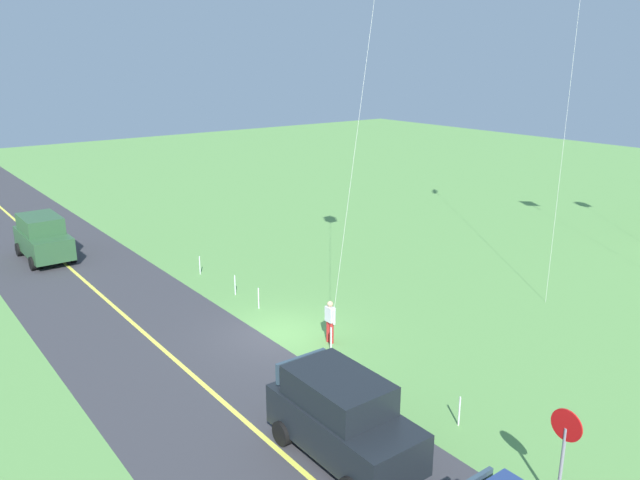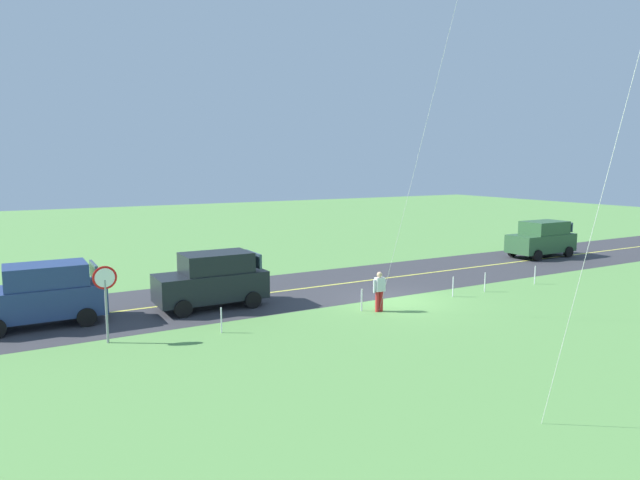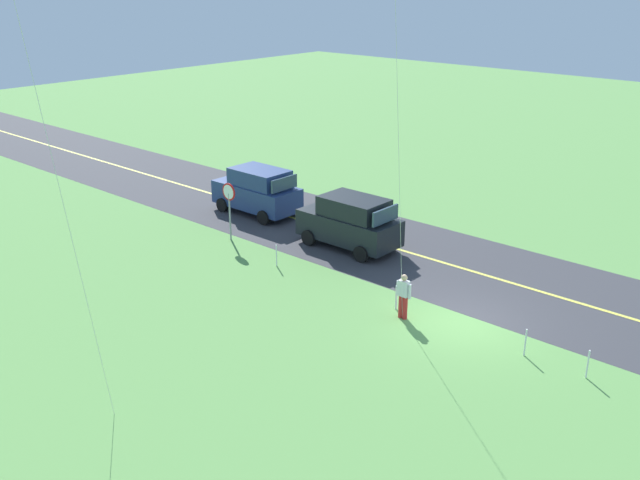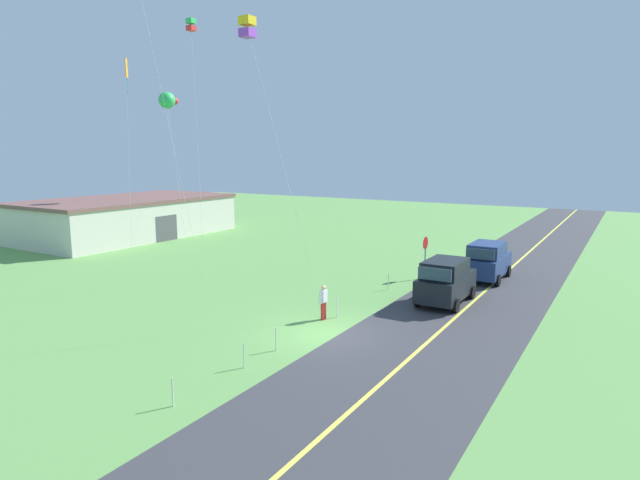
{
  "view_description": "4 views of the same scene",
  "coord_description": "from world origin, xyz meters",
  "px_view_note": "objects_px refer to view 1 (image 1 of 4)",
  "views": [
    {
      "loc": [
        18.07,
        -11.73,
        10.0
      ],
      "look_at": [
        2.8,
        -0.17,
        4.36
      ],
      "focal_mm": 35.12,
      "sensor_mm": 36.0,
      "label": 1
    },
    {
      "loc": [
        14.42,
        18.69,
        5.84
      ],
      "look_at": [
        4.35,
        0.98,
        3.03
      ],
      "focal_mm": 31.37,
      "sensor_mm": 36.0,
      "label": 2
    },
    {
      "loc": [
        -10.68,
        19.29,
        11.07
      ],
      "look_at": [
        4.21,
        2.5,
        2.6
      ],
      "focal_mm": 40.34,
      "sensor_mm": 36.0,
      "label": 3
    },
    {
      "loc": [
        -18.31,
        -10.7,
        7.5
      ],
      "look_at": [
        3.34,
        2.25,
        3.35
      ],
      "focal_mm": 29.73,
      "sensor_mm": 36.0,
      "label": 4
    }
  ],
  "objects_px": {
    "car_suv_foreground": "(342,417)",
    "car_parked_west_far": "(43,237)",
    "stop_sign": "(565,440)",
    "person_adult_near": "(330,320)"
  },
  "relations": [
    {
      "from": "car_suv_foreground",
      "to": "person_adult_near",
      "type": "distance_m",
      "value": 6.76
    },
    {
      "from": "car_suv_foreground",
      "to": "person_adult_near",
      "type": "xyz_separation_m",
      "value": [
        -5.51,
        3.91,
        -0.29
      ]
    },
    {
      "from": "car_suv_foreground",
      "to": "stop_sign",
      "type": "xyz_separation_m",
      "value": [
        4.51,
        2.72,
        0.65
      ]
    },
    {
      "from": "stop_sign",
      "to": "car_suv_foreground",
      "type": "bearing_deg",
      "value": -148.91
    },
    {
      "from": "car_suv_foreground",
      "to": "car_parked_west_far",
      "type": "relative_size",
      "value": 1.0
    },
    {
      "from": "car_suv_foreground",
      "to": "stop_sign",
      "type": "distance_m",
      "value": 5.3
    },
    {
      "from": "car_parked_west_far",
      "to": "person_adult_near",
      "type": "distance_m",
      "value": 17.46
    },
    {
      "from": "car_suv_foreground",
      "to": "person_adult_near",
      "type": "height_order",
      "value": "car_suv_foreground"
    },
    {
      "from": "car_suv_foreground",
      "to": "person_adult_near",
      "type": "relative_size",
      "value": 2.75
    },
    {
      "from": "car_suv_foreground",
      "to": "car_parked_west_far",
      "type": "distance_m",
      "value": 22.09
    }
  ]
}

